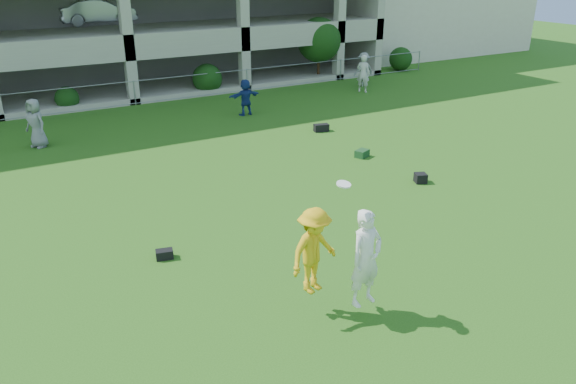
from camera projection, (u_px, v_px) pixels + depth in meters
ground at (387, 293)px, 11.95m from camera, size 100.00×100.00×0.00m
bystander_c at (36, 123)px, 20.81m from camera, size 0.97×1.07×1.84m
bystander_d at (245, 97)px, 25.13m from camera, size 1.53×0.56×1.62m
bystander_e at (363, 74)px, 29.37m from camera, size 0.80×0.85×1.94m
bystander_f at (363, 69)px, 30.75m from camera, size 1.21×0.73×1.83m
bag_black_b at (164, 254)px, 13.29m from camera, size 0.45×0.34×0.22m
bag_green_c at (362, 153)px, 20.04m from camera, size 0.60×0.52×0.26m
crate_d at (421, 178)px, 17.76m from camera, size 0.46×0.46×0.30m
bag_black_e at (321, 128)px, 22.99m from camera, size 0.65×0.42×0.30m
frisbee_contest at (332, 253)px, 10.78m from camera, size 1.88×1.28×2.61m
fence at (135, 92)px, 26.89m from camera, size 36.06×0.06×1.20m
shrub_row at (216, 63)px, 29.22m from camera, size 34.38×2.52×3.50m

